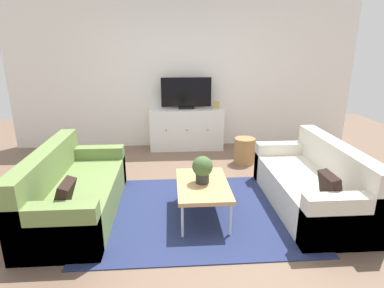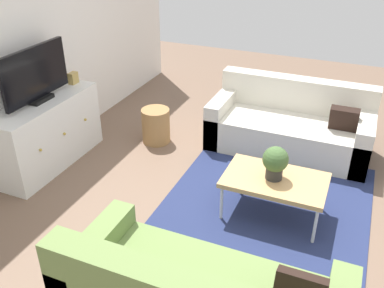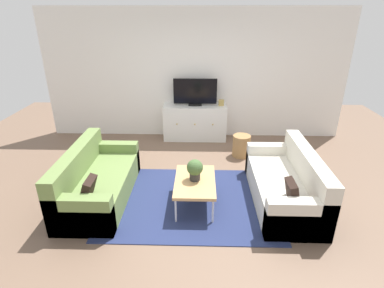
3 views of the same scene
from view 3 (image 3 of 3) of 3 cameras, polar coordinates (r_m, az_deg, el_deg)
ground_plane at (r=4.76m, az=-0.19°, el=-9.60°), size 10.00×10.00×0.00m
wall_back at (r=6.64m, az=0.50°, el=12.82°), size 6.40×0.12×2.70m
area_rug at (r=4.63m, az=-0.25°, el=-10.56°), size 2.50×1.90×0.01m
couch_left_side at (r=4.79m, az=-17.79°, el=-6.89°), size 0.83×1.82×0.79m
couch_right_side at (r=4.71m, az=17.63°, el=-7.41°), size 0.83×1.82×0.79m
coffee_table at (r=4.36m, az=0.56°, el=-7.16°), size 0.57×0.91×0.41m
potted_plant at (r=4.28m, az=0.54°, el=-4.70°), size 0.23×0.23×0.31m
tv_console at (r=6.63m, az=0.56°, el=4.09°), size 1.34×0.47×0.76m
flat_screen_tv at (r=6.46m, az=0.59°, el=9.67°), size 0.91×0.16×0.57m
mantel_clock at (r=6.51m, az=5.49°, el=7.70°), size 0.11×0.07×0.13m
wicker_basket at (r=5.96m, az=9.23°, el=-0.33°), size 0.34×0.34×0.42m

